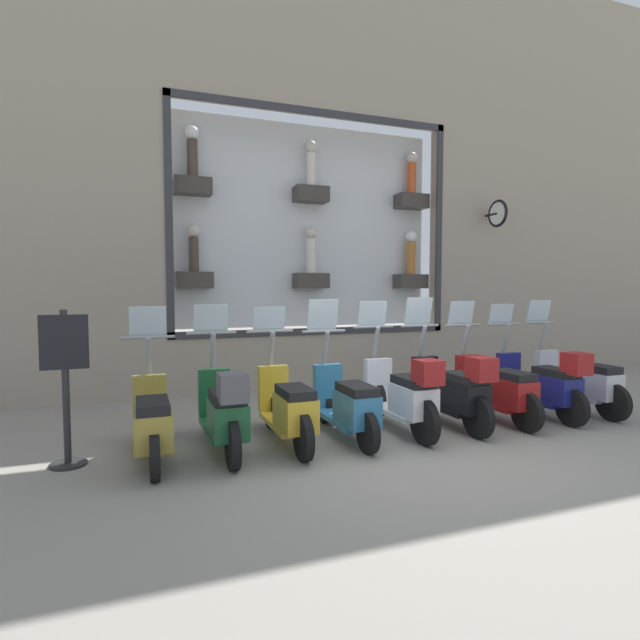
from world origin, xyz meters
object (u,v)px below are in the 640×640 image
scooter_red_2 (497,390)px  shop_sign_post (66,383)px  scooter_black_3 (454,391)px  scooter_white_4 (404,395)px  scooter_green_7 (224,412)px  scooter_silver_0 (580,382)px  scooter_olive_8 (152,422)px  scooter_navy_1 (544,384)px  scooter_yellow_6 (288,408)px  scooter_teal_5 (347,404)px

scooter_red_2 → shop_sign_post: size_ratio=1.13×
scooter_black_3 → scooter_white_4: size_ratio=1.00×
scooter_green_7 → shop_sign_post: (0.21, 1.55, 0.38)m
scooter_silver_0 → shop_sign_post: bearing=88.7°
scooter_black_3 → shop_sign_post: (0.20, 4.50, 0.37)m
scooter_green_7 → scooter_olive_8: scooter_green_7 is taller
scooter_navy_1 → scooter_olive_8: size_ratio=1.01×
scooter_yellow_6 → shop_sign_post: (0.15, 2.29, 0.42)m
scooter_white_4 → scooter_olive_8: (0.05, 2.95, -0.07)m
scooter_silver_0 → scooter_yellow_6: bearing=90.0°
scooter_silver_0 → scooter_teal_5: (-0.00, 3.69, -0.02)m
scooter_teal_5 → scooter_white_4: bearing=-94.1°
scooter_green_7 → scooter_olive_8: 0.74m
scooter_navy_1 → scooter_black_3: size_ratio=1.00×
scooter_red_2 → scooter_yellow_6: 2.95m
scooter_silver_0 → scooter_red_2: size_ratio=1.00×
scooter_silver_0 → scooter_teal_5: bearing=90.0°
scooter_red_2 → scooter_black_3: scooter_black_3 is taller
scooter_silver_0 → scooter_black_3: 2.22m
shop_sign_post → scooter_silver_0: bearing=-91.3°
scooter_olive_8 → shop_sign_post: scooter_olive_8 is taller
scooter_teal_5 → shop_sign_post: bearing=87.1°
shop_sign_post → scooter_red_2: bearing=-91.6°
scooter_red_2 → scooter_white_4: (-0.06, 1.48, 0.05)m
scooter_black_3 → scooter_yellow_6: scooter_black_3 is taller
scooter_silver_0 → scooter_navy_1: bearing=95.0°
scooter_navy_1 → scooter_teal_5: scooter_teal_5 is taller
scooter_silver_0 → scooter_teal_5: size_ratio=1.01×
scooter_silver_0 → scooter_yellow_6: 4.43m
scooter_black_3 → scooter_green_7: (-0.01, 2.95, -0.01)m
scooter_navy_1 → scooter_yellow_6: size_ratio=1.00×
scooter_yellow_6 → scooter_olive_8: size_ratio=1.01×
scooter_yellow_6 → scooter_green_7: scooter_green_7 is taller
scooter_green_7 → shop_sign_post: bearing=82.3°
scooter_olive_8 → scooter_white_4: bearing=-91.0°
scooter_black_3 → scooter_green_7: size_ratio=1.00×
scooter_silver_0 → shop_sign_post: (0.15, 6.72, 0.42)m
scooter_black_3 → scooter_teal_5: scooter_black_3 is taller
scooter_navy_1 → scooter_green_7: size_ratio=1.00×
scooter_green_7 → scooter_black_3: bearing=-89.9°
scooter_red_2 → scooter_silver_0: bearing=-90.0°
scooter_white_4 → scooter_red_2: bearing=-87.8°
scooter_silver_0 → scooter_navy_1: size_ratio=1.00×
scooter_navy_1 → scooter_black_3: scooter_black_3 is taller
scooter_red_2 → scooter_black_3: size_ratio=1.00×
scooter_white_4 → scooter_teal_5: bearing=85.9°
scooter_red_2 → shop_sign_post: bearing=88.4°
scooter_teal_5 → scooter_yellow_6: size_ratio=1.00×
shop_sign_post → scooter_green_7: bearing=-97.7°
scooter_white_4 → scooter_yellow_6: 1.48m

